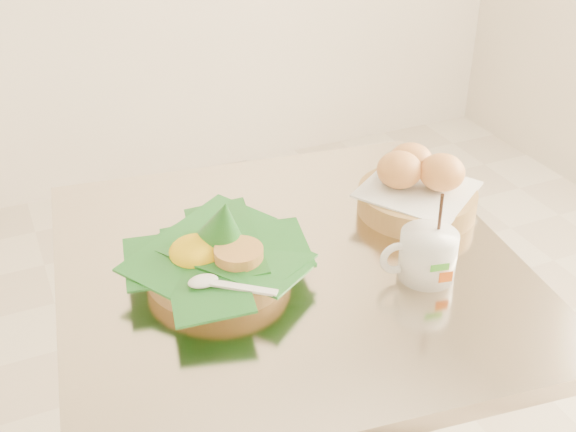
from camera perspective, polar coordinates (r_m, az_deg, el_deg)
name	(u,v)px	position (r m, az deg, el deg)	size (l,w,h in m)	color
cafe_table	(289,367)	(1.26, 0.06, -11.87)	(0.78, 0.78, 0.75)	gray
rice_basket	(218,254)	(1.08, -5.58, -2.99)	(0.27, 0.28, 0.14)	tan
bread_basket	(417,188)	(1.26, 10.16, 2.23)	(0.24, 0.24, 0.11)	tan
coffee_mug	(426,254)	(1.09, 10.88, -2.96)	(0.12, 0.09, 0.15)	white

